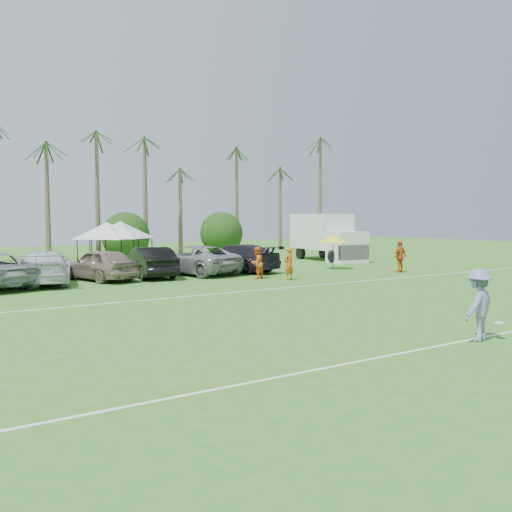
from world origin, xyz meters
TOP-DOWN VIEW (x-y plane):
  - ground at (0.00, 0.00)m, footprint 120.00×120.00m
  - field_lines at (0.00, 8.00)m, footprint 80.00×12.10m
  - palm_tree_5 at (0.00, 38.00)m, footprint 2.40×2.40m
  - palm_tree_6 at (4.00, 38.00)m, footprint 2.40×2.40m
  - palm_tree_7 at (8.00, 38.00)m, footprint 2.40×2.40m
  - palm_tree_8 at (13.00, 38.00)m, footprint 2.40×2.40m
  - palm_tree_9 at (18.00, 38.00)m, footprint 2.40×2.40m
  - palm_tree_10 at (23.00, 38.00)m, footprint 2.40×2.40m
  - palm_tree_11 at (27.00, 38.00)m, footprint 2.40×2.40m
  - bush_tree_2 at (6.00, 39.00)m, footprint 4.00×4.00m
  - bush_tree_3 at (16.00, 39.00)m, footprint 4.00×4.00m
  - sideline_player_a at (7.20, 16.71)m, footprint 0.70×0.53m
  - sideline_player_b at (6.02, 18.04)m, footprint 1.02×0.90m
  - sideline_player_c at (15.21, 16.14)m, footprint 1.18×0.61m
  - box_truck at (17.81, 25.79)m, footprint 3.50×7.25m
  - canopy_tent_left at (0.63, 26.45)m, footprint 4.39×4.39m
  - canopy_tent_right at (1.38, 26.22)m, footprint 4.46×4.46m
  - market_umbrella at (13.17, 19.89)m, footprint 1.96×1.96m
  - frisbee_player at (2.38, 1.82)m, footprint 1.43×0.99m
  - parked_car_3 at (-4.16, 21.95)m, footprint 3.90×6.30m
  - parked_car_4 at (-1.33, 22.05)m, footprint 3.19×5.34m
  - parked_car_5 at (1.49, 22.05)m, footprint 2.37×5.34m
  - parked_car_6 at (4.31, 22.16)m, footprint 4.11×6.60m
  - parked_car_7 at (7.14, 22.00)m, footprint 4.05×6.32m

SIDE VIEW (x-z plane):
  - ground at x=0.00m, z-range 0.00..0.00m
  - field_lines at x=0.00m, z-range 0.00..0.01m
  - parked_car_3 at x=-4.16m, z-range 0.00..1.70m
  - parked_car_4 at x=-1.33m, z-range 0.00..1.70m
  - parked_car_5 at x=1.49m, z-range 0.00..1.70m
  - parked_car_6 at x=4.31m, z-range 0.00..1.70m
  - parked_car_7 at x=7.14m, z-range 0.00..1.70m
  - sideline_player_a at x=7.20m, z-range 0.00..1.74m
  - sideline_player_b at x=6.02m, z-range 0.00..1.75m
  - sideline_player_c at x=15.21m, z-range 0.00..1.93m
  - frisbee_player at x=2.38m, z-range 0.00..1.99m
  - bush_tree_2 at x=6.00m, z-range -0.20..3.80m
  - bush_tree_3 at x=16.00m, z-range -0.20..3.80m
  - box_truck at x=17.81m, z-range 0.13..3.72m
  - market_umbrella at x=13.17m, z-range 0.87..3.05m
  - canopy_tent_left at x=0.63m, z-range 1.27..4.83m
  - canopy_tent_right at x=1.38m, z-range 1.29..4.90m
  - palm_tree_8 at x=13.00m, z-range 3.03..11.93m
  - palm_tree_5 at x=0.00m, z-range 3.40..13.30m
  - palm_tree_9 at x=18.00m, z-range 3.40..13.30m
  - palm_tree_6 at x=4.00m, z-range 3.76..14.66m
  - palm_tree_10 at x=23.00m, z-range 3.76..14.66m
  - palm_tree_7 at x=8.00m, z-range 4.11..16.01m
  - palm_tree_11 at x=27.00m, z-range 4.11..16.01m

